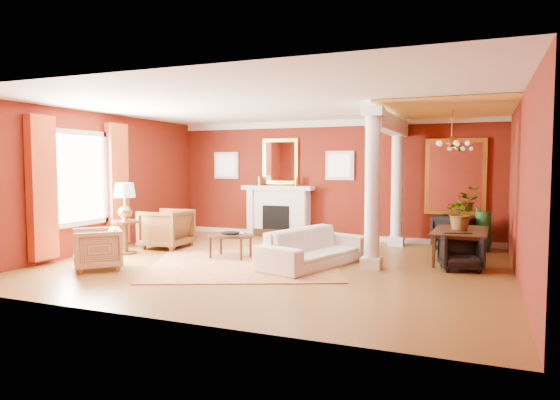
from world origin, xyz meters
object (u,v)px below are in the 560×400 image
at_px(armchair_stripe, 97,247).
at_px(coffee_table, 231,236).
at_px(armchair_leopard, 166,227).
at_px(side_table, 125,207).
at_px(dining_table, 462,237).
at_px(sofa, 314,241).

height_order(armchair_stripe, coffee_table, armchair_stripe).
bearing_deg(armchair_leopard, coffee_table, 73.28).
bearing_deg(side_table, armchair_leopard, 66.17).
relative_size(armchair_leopard, armchair_stripe, 1.19).
height_order(side_table, dining_table, side_table).
bearing_deg(coffee_table, side_table, -171.28).
bearing_deg(side_table, dining_table, 14.66).
bearing_deg(armchair_stripe, armchair_leopard, 139.04).
height_order(coffee_table, dining_table, dining_table).
bearing_deg(dining_table, armchair_stripe, 119.51).
distance_m(armchair_leopard, coffee_table, 1.92).
bearing_deg(dining_table, sofa, 121.65).
bearing_deg(coffee_table, sofa, -3.03).
bearing_deg(armchair_leopard, dining_table, 96.73).
xyz_separation_m(coffee_table, side_table, (-2.23, -0.34, 0.54)).
xyz_separation_m(armchair_leopard, side_table, (-0.38, -0.86, 0.50)).
bearing_deg(sofa, side_table, 111.09).
bearing_deg(armchair_leopard, sofa, 79.31).
bearing_deg(side_table, coffee_table, 8.72).
height_order(sofa, dining_table, dining_table).
xyz_separation_m(sofa, side_table, (-3.95, -0.25, 0.52)).
xyz_separation_m(armchair_stripe, dining_table, (5.84, 3.11, 0.08)).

